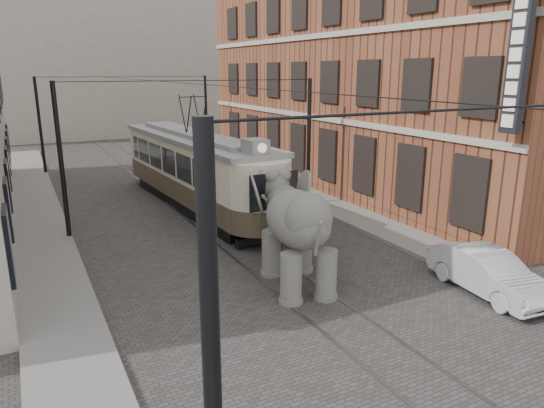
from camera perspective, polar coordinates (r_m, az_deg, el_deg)
ground at (r=16.82m, az=-0.54°, el=-7.15°), size 120.00×120.00×0.00m
tram_rails at (r=16.81m, az=-0.54°, el=-7.11°), size 1.54×80.00×0.02m
sidewalk_right at (r=20.04m, az=15.01°, el=-3.74°), size 2.00×60.00×0.15m
sidewalk_left at (r=15.28m, az=-23.29°, el=-10.54°), size 2.00×60.00×0.15m
brick_building at (r=29.13m, az=11.25°, el=14.09°), size 8.00×26.00×12.00m
distant_block at (r=54.37m, az=-20.54°, el=14.84°), size 28.00×10.00×14.00m
catenary at (r=20.37m, az=-7.43°, el=5.46°), size 11.00×30.20×6.00m
tram at (r=23.77m, az=-8.83°, el=5.84°), size 3.58×13.34×5.23m
elephant at (r=14.82m, az=2.95°, el=-3.52°), size 3.99×5.85×3.28m
parked_car at (r=15.98m, az=23.52°, el=-7.20°), size 1.74×4.02×1.29m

